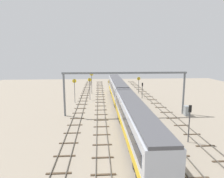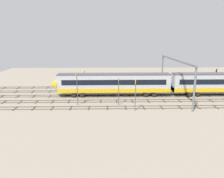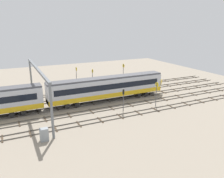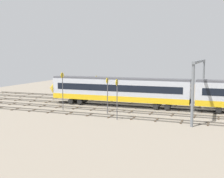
% 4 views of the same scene
% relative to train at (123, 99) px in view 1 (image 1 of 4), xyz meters
% --- Properties ---
extents(ground_plane, '(92.18, 92.18, 0.00)m').
position_rel_train_xyz_m(ground_plane, '(6.64, 0.00, -2.66)').
color(ground_plane, gray).
extents(track_near_foreground, '(76.18, 2.40, 0.16)m').
position_rel_train_xyz_m(track_near_foreground, '(6.64, -8.43, -2.59)').
color(track_near_foreground, '#59544C').
rests_on(track_near_foreground, ground).
extents(track_second_near, '(76.18, 2.40, 0.16)m').
position_rel_train_xyz_m(track_second_near, '(6.64, -4.21, -2.59)').
color(track_second_near, '#59544C').
rests_on(track_second_near, ground).
extents(track_with_train, '(76.18, 2.40, 0.16)m').
position_rel_train_xyz_m(track_with_train, '(6.64, 0.00, -2.59)').
color(track_with_train, '#59544C').
rests_on(track_with_train, ground).
extents(track_second_far, '(76.18, 2.40, 0.16)m').
position_rel_train_xyz_m(track_second_far, '(6.64, 4.21, -2.59)').
color(track_second_far, '#59544C').
rests_on(track_second_far, ground).
extents(track_far_background, '(76.18, 2.40, 0.16)m').
position_rel_train_xyz_m(track_far_background, '(6.64, 8.43, -2.59)').
color(track_far_background, '#59544C').
rests_on(track_far_background, ground).
extents(train, '(50.40, 3.24, 4.80)m').
position_rel_train_xyz_m(train, '(0.00, 0.00, 0.00)').
color(train, '#B7BCC6').
rests_on(train, ground).
extents(overhead_gantry, '(0.40, 22.58, 7.97)m').
position_rel_train_xyz_m(overhead_gantry, '(-1.46, -0.23, 3.60)').
color(overhead_gantry, slate).
rests_on(overhead_gantry, ground).
extents(speed_sign_near_foreground, '(0.14, 0.85, 5.41)m').
position_rel_train_xyz_m(speed_sign_near_foreground, '(11.16, 6.74, 0.77)').
color(speed_sign_near_foreground, '#4C4C51').
rests_on(speed_sign_near_foreground, ground).
extents(speed_sign_mid_trackside, '(0.14, 0.94, 4.68)m').
position_rel_train_xyz_m(speed_sign_mid_trackside, '(18.80, -6.74, 0.42)').
color(speed_sign_mid_trackside, '#4C4C51').
rests_on(speed_sign_mid_trackside, ground).
extents(speed_sign_far_trackside, '(0.14, 0.91, 6.03)m').
position_rel_train_xyz_m(speed_sign_far_trackside, '(18.87, 6.53, 1.19)').
color(speed_sign_far_trackside, '#4C4C51').
rests_on(speed_sign_far_trackside, ground).
extents(speed_sign_distant_end, '(0.14, 0.90, 5.53)m').
position_rel_train_xyz_m(speed_sign_distant_end, '(8.47, 10.08, 0.89)').
color(speed_sign_distant_end, '#4C4C51').
rests_on(speed_sign_distant_end, ground).
extents(signal_light_trackside_approach, '(0.31, 0.32, 4.87)m').
position_rel_train_xyz_m(signal_light_trackside_approach, '(-13.81, -6.81, 0.51)').
color(signal_light_trackside_approach, '#4C4C51').
rests_on(signal_light_trackside_approach, ground).
extents(signal_light_trackside_departure, '(0.31, 0.32, 4.02)m').
position_rel_train_xyz_m(signal_light_trackside_departure, '(11.99, -6.34, 0.00)').
color(signal_light_trackside_departure, '#4C4C51').
rests_on(signal_light_trackside_departure, ground).
extents(relay_cabinet, '(1.13, 0.78, 1.79)m').
position_rel_train_xyz_m(relay_cabinet, '(-2.72, -11.41, -1.76)').
color(relay_cabinet, gray).
rests_on(relay_cabinet, ground).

